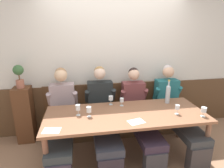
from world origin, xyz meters
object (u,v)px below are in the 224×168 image
object	(u,v)px
person_left_seat	(175,107)
wine_bottle_clear_water	(168,93)
wine_glass_mid_right	(204,110)
wine_glass_center_front	(111,98)
wine_glass_near_bucket	(89,110)
wine_glass_mid_left	(177,108)
wall_bench	(116,119)
dining_table	(126,118)
wine_glass_center_rear	(78,108)
person_center_left_seat	(62,116)
person_right_seat	(103,114)
person_center_right_seat	(139,111)
wine_glass_right_end	(122,100)
potted_plant	(19,74)

from	to	relation	value
person_left_seat	wine_bottle_clear_water	bearing A→B (deg)	-159.23
wine_glass_mid_right	wine_glass_center_front	world-z (taller)	wine_glass_center_front
wine_glass_near_bucket	wine_glass_mid_left	xyz separation A→B (m)	(1.26, -0.13, -0.00)
wall_bench	dining_table	xyz separation A→B (m)	(0.00, -0.72, 0.40)
wine_glass_mid_left	wine_glass_center_rear	bearing A→B (deg)	171.74
person_center_left_seat	wine_glass_center_front	size ratio (longest dim) A/B	9.11
wall_bench	wine_bottle_clear_water	distance (m)	1.09
wall_bench	person_right_seat	size ratio (longest dim) A/B	1.98
person_center_left_seat	wine_glass_mid_left	world-z (taller)	person_center_left_seat
wine_glass_mid_right	wine_glass_center_front	xyz separation A→B (m)	(-1.21, 0.64, 0.01)
wall_bench	wine_glass_center_rear	bearing A→B (deg)	-135.99
person_left_seat	dining_table	bearing A→B (deg)	-160.56
person_center_right_seat	wine_glass_center_rear	bearing A→B (deg)	-164.92
wine_glass_near_bucket	person_left_seat	bearing A→B (deg)	13.34
wine_glass_right_end	wine_glass_mid_right	bearing A→B (deg)	-28.21
person_center_left_seat	person_left_seat	size ratio (longest dim) A/B	1.00
wall_bench	wine_glass_mid_right	size ratio (longest dim) A/B	19.12
dining_table	person_center_right_seat	size ratio (longest dim) A/B	1.75
wine_glass_mid_left	person_right_seat	bearing A→B (deg)	155.59
person_center_left_seat	potted_plant	size ratio (longest dim) A/B	3.45
dining_table	potted_plant	xyz separation A→B (m)	(-1.61, 0.75, 0.54)
dining_table	person_center_left_seat	xyz separation A→B (m)	(-0.95, 0.33, -0.05)
person_center_right_seat	wine_glass_center_rear	xyz separation A→B (m)	(-0.99, -0.27, 0.26)
wine_glass_mid_left	wine_glass_center_front	bearing A→B (deg)	150.30
wine_glass_mid_left	wine_glass_center_rear	xyz separation A→B (m)	(-1.41, 0.20, 0.01)
dining_table	wine_glass_center_front	size ratio (longest dim) A/B	15.90
wine_glass_near_bucket	wine_glass_center_rear	size ratio (longest dim) A/B	0.93
wine_glass_mid_right	person_left_seat	bearing A→B (deg)	98.88
wine_bottle_clear_water	wine_glass_near_bucket	world-z (taller)	wine_bottle_clear_water
wine_glass_center_rear	wine_glass_near_bucket	bearing A→B (deg)	-25.32
dining_table	potted_plant	size ratio (longest dim) A/B	6.03
person_right_seat	wine_glass_center_rear	xyz separation A→B (m)	(-0.38, -0.26, 0.25)
dining_table	wine_glass_mid_right	world-z (taller)	wine_glass_mid_right
wine_bottle_clear_water	wine_glass_right_end	world-z (taller)	wine_bottle_clear_water
dining_table	wine_bottle_clear_water	bearing A→B (deg)	19.12
wine_glass_mid_right	wine_glass_near_bucket	size ratio (longest dim) A/B	0.93
wall_bench	wine_glass_mid_left	world-z (taller)	wall_bench
wall_bench	person_center_right_seat	bearing A→B (deg)	-52.38
person_center_left_seat	wine_glass_right_end	size ratio (longest dim) A/B	10.40
dining_table	person_center_left_seat	world-z (taller)	person_center_left_seat
person_center_right_seat	wine_glass_center_front	world-z (taller)	person_center_right_seat
wine_glass_right_end	person_center_left_seat	bearing A→B (deg)	177.25
person_left_seat	potted_plant	size ratio (longest dim) A/B	3.45
person_right_seat	wine_glass_mid_right	distance (m)	1.49
wine_glass_near_bucket	person_center_left_seat	bearing A→B (deg)	140.29
dining_table	person_left_seat	size ratio (longest dim) A/B	1.75
person_center_right_seat	wine_glass_mid_right	bearing A→B (deg)	-39.02
wine_glass_center_front	wine_glass_mid_left	xyz separation A→B (m)	(0.88, -0.50, -0.01)
person_center_right_seat	wine_glass_mid_right	world-z (taller)	person_center_right_seat
person_right_seat	wine_glass_center_front	size ratio (longest dim) A/B	9.08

